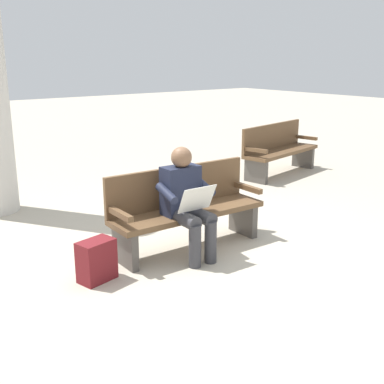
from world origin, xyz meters
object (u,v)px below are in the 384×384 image
bench_near (185,208)px  person_seated (187,200)px  bench_far (278,149)px  backpack (96,261)px

bench_near → person_seated: size_ratio=1.54×
bench_near → bench_far: bearing=-150.6°
bench_near → bench_far: (-3.46, -1.78, 0.00)m
person_seated → backpack: 1.13m
bench_near → person_seated: 0.32m
backpack → bench_far: bearing=-157.3°
backpack → bench_far: size_ratio=0.22×
person_seated → backpack: size_ratio=2.91×
person_seated → bench_far: size_ratio=0.63×
person_seated → bench_far: bearing=-148.8°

